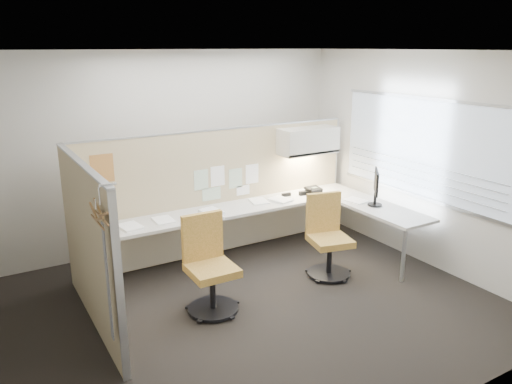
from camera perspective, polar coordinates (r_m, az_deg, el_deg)
floor at (r=5.80m, az=-1.61°, el=-13.06°), size 5.50×4.50×0.01m
ceiling at (r=5.05m, az=-1.87°, el=15.91°), size 5.50×4.50×0.01m
wall_back at (r=7.25m, az=-10.43°, el=4.60°), size 5.50×0.02×2.80m
wall_front at (r=3.58m, az=16.26°, el=-8.17°), size 5.50×0.02×2.80m
wall_right at (r=6.97m, az=18.47°, el=3.56°), size 0.02×4.50×2.80m
window_pane at (r=6.93m, az=18.44°, el=4.75°), size 0.01×2.80×1.30m
partition_back at (r=7.01m, az=-4.12°, el=-0.00°), size 4.10×0.06×1.75m
partition_left at (r=5.39m, az=-18.55°, el=-5.99°), size 0.06×2.20×1.75m
desk at (r=6.87m, az=0.55°, el=-2.69°), size 4.00×2.07×0.73m
overhead_bin at (r=7.38m, az=5.97°, el=5.85°), size 0.90×0.36×0.38m
task_light_strip at (r=7.42m, az=5.93°, el=4.26°), size 0.60×0.06×0.02m
pinned_papers at (r=6.97m, az=-3.44°, el=1.27°), size 1.01×0.00×0.47m
poster at (r=6.31m, az=-17.17°, el=2.58°), size 0.28×0.00×0.35m
chair_left at (r=5.58m, az=-5.38°, el=-8.59°), size 0.56×0.56×1.07m
chair_right at (r=6.45m, az=8.17°, el=-5.28°), size 0.58×0.60×1.03m
monitor at (r=6.98m, az=13.56°, el=0.70°), size 0.32×0.38×0.49m
phone at (r=7.43m, az=6.56°, el=0.14°), size 0.21×0.20×0.12m
stapler at (r=7.30m, az=3.48°, el=-0.31°), size 0.14×0.05×0.05m
tape_dispenser at (r=7.37m, az=5.34°, el=-0.14°), size 0.11×0.07×0.06m
coat_hook at (r=4.26m, az=-17.29°, el=-4.00°), size 0.18×0.46×1.37m
paper_stack_0 at (r=6.23m, az=-14.18°, el=-3.87°), size 0.27×0.33×0.03m
paper_stack_1 at (r=6.38m, az=-10.54°, el=-3.18°), size 0.23×0.30×0.02m
paper_stack_2 at (r=6.57m, az=-5.11°, el=-2.29°), size 0.27×0.33×0.04m
paper_stack_3 at (r=7.03m, az=0.31°, el=-1.07°), size 0.28×0.34×0.02m
paper_stack_4 at (r=7.09m, az=2.83°, el=-0.90°), size 0.30×0.35×0.03m
paper_stack_5 at (r=7.21m, az=11.34°, el=-0.97°), size 0.28×0.34×0.02m
paper_stack_6 at (r=6.43m, az=-5.00°, el=-2.72°), size 0.27×0.33×0.04m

